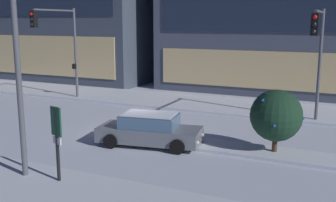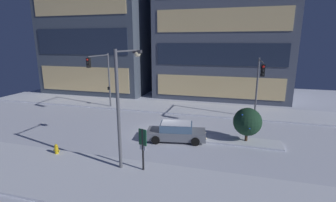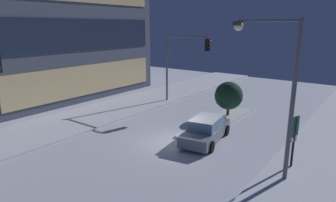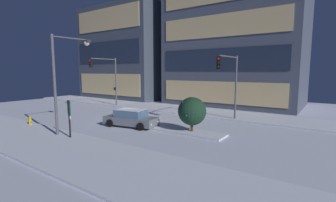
# 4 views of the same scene
# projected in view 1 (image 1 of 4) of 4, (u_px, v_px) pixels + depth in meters

# --- Properties ---
(ground) EXTENTS (52.00, 52.00, 0.00)m
(ground) POSITION_uv_depth(u_px,v_px,m) (136.00, 134.00, 20.46)
(ground) COLOR silver
(curb_strip_near) EXTENTS (52.00, 5.20, 0.14)m
(curb_strip_near) POSITION_uv_depth(u_px,v_px,m) (9.00, 196.00, 13.05)
(curb_strip_near) COLOR silver
(curb_strip_near) RESTS_ON ground
(curb_strip_far) EXTENTS (52.00, 5.20, 0.14)m
(curb_strip_far) POSITION_uv_depth(u_px,v_px,m) (196.00, 103.00, 27.83)
(curb_strip_far) COLOR silver
(curb_strip_far) RESTS_ON ground
(median_strip) EXTENTS (9.00, 1.80, 0.14)m
(median_strip) POSITION_uv_depth(u_px,v_px,m) (232.00, 148.00, 17.90)
(median_strip) COLOR silver
(median_strip) RESTS_ON ground
(car_near) EXTENTS (4.96, 2.62, 1.49)m
(car_near) POSITION_uv_depth(u_px,v_px,m) (150.00, 130.00, 18.46)
(car_near) COLOR slate
(car_near) RESTS_ON ground
(traffic_light_corner_far_right) EXTENTS (0.32, 4.59, 6.26)m
(traffic_light_corner_far_right) POSITION_uv_depth(u_px,v_px,m) (318.00, 46.00, 20.49)
(traffic_light_corner_far_right) COLOR #565960
(traffic_light_corner_far_right) RESTS_ON ground
(traffic_light_corner_far_left) EXTENTS (0.32, 4.37, 6.51)m
(traffic_light_corner_far_left) POSITION_uv_depth(u_px,v_px,m) (60.00, 38.00, 27.55)
(traffic_light_corner_far_left) COLOR #565960
(traffic_light_corner_far_left) RESTS_ON ground
(street_lamp_arched) EXTENTS (0.56, 3.10, 7.39)m
(street_lamp_arched) POSITION_uv_depth(u_px,v_px,m) (35.00, 43.00, 14.47)
(street_lamp_arched) COLOR #565960
(street_lamp_arched) RESTS_ON ground
(parking_info_sign) EXTENTS (0.54, 0.22, 2.76)m
(parking_info_sign) POSITION_uv_depth(u_px,v_px,m) (57.00, 135.00, 13.81)
(parking_info_sign) COLOR black
(parking_info_sign) RESTS_ON ground
(decorated_tree_median) EXTENTS (2.23, 2.23, 2.81)m
(decorated_tree_median) POSITION_uv_depth(u_px,v_px,m) (276.00, 116.00, 16.97)
(decorated_tree_median) COLOR #473323
(decorated_tree_median) RESTS_ON ground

